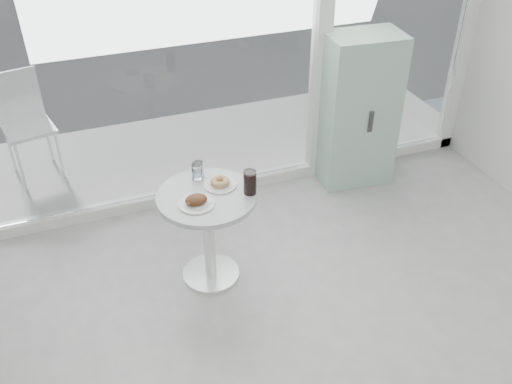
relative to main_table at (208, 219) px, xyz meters
name	(u,v)px	position (x,y,z in m)	size (l,w,h in m)	color
storefront	(231,9)	(0.57, 1.10, 1.16)	(5.00, 0.14, 3.00)	white
main_table	(208,219)	(0.00, 0.00, 0.00)	(0.72, 0.72, 0.77)	white
patio_deck	(204,147)	(0.50, 1.90, -0.53)	(5.60, 1.60, 0.05)	silver
mint_cabinet	(358,111)	(1.71, 0.88, 0.17)	(0.70, 0.50, 1.44)	#9BC6AE
patio_chair	(25,118)	(-1.18, 2.02, 0.07)	(0.52, 0.52, 1.00)	white
plate_fritter	(197,201)	(-0.09, -0.09, 0.25)	(0.26, 0.26, 0.07)	silver
plate_donut	(220,183)	(0.13, 0.08, 0.24)	(0.24, 0.24, 0.06)	silver
water_tumbler_a	(197,173)	(0.00, 0.22, 0.27)	(0.07, 0.07, 0.12)	white
water_tumbler_b	(198,170)	(0.02, 0.25, 0.27)	(0.07, 0.07, 0.12)	white
cola_glass	(250,183)	(0.30, -0.09, 0.31)	(0.09, 0.09, 0.18)	white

